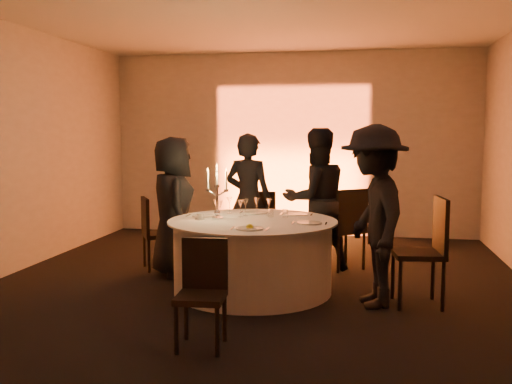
% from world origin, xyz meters
% --- Properties ---
extents(floor, '(7.00, 7.00, 0.00)m').
position_xyz_m(floor, '(0.00, 0.00, 0.00)').
color(floor, black).
rests_on(floor, ground).
extents(ceiling, '(7.00, 7.00, 0.00)m').
position_xyz_m(ceiling, '(0.00, 0.00, 3.00)').
color(ceiling, white).
rests_on(ceiling, wall_back).
extents(wall_back, '(7.00, 0.00, 7.00)m').
position_xyz_m(wall_back, '(0.00, 3.50, 1.50)').
color(wall_back, '#BAB5AD').
rests_on(wall_back, floor).
extents(wall_front, '(7.00, 0.00, 7.00)m').
position_xyz_m(wall_front, '(0.00, -3.50, 1.50)').
color(wall_front, '#BAB5AD').
rests_on(wall_front, floor).
extents(uplighter_fixture, '(0.25, 0.12, 0.10)m').
position_xyz_m(uplighter_fixture, '(0.00, 3.20, 0.05)').
color(uplighter_fixture, black).
rests_on(uplighter_fixture, floor).
extents(banquet_table, '(1.80, 1.80, 0.77)m').
position_xyz_m(banquet_table, '(0.00, 0.00, 0.38)').
color(banquet_table, black).
rests_on(banquet_table, floor).
extents(chair_left, '(0.54, 0.54, 0.90)m').
position_xyz_m(chair_left, '(-1.39, 0.75, 0.50)').
color(chair_left, black).
rests_on(chair_left, floor).
extents(chair_back_left, '(0.45, 0.45, 0.94)m').
position_xyz_m(chair_back_left, '(-0.15, 1.45, 0.53)').
color(chair_back_left, black).
rests_on(chair_back_left, floor).
extents(chair_back_right, '(0.62, 0.62, 1.01)m').
position_xyz_m(chair_back_right, '(0.96, 1.15, 0.57)').
color(chair_back_right, black).
rests_on(chair_back_right, floor).
extents(chair_right, '(0.52, 0.52, 1.07)m').
position_xyz_m(chair_right, '(1.78, -0.19, 0.61)').
color(chair_right, black).
rests_on(chair_right, floor).
extents(chair_front, '(0.39, 0.40, 0.85)m').
position_xyz_m(chair_front, '(-0.11, -1.59, 0.48)').
color(chair_front, black).
rests_on(chair_front, floor).
extents(guest_left, '(0.83, 0.95, 1.65)m').
position_xyz_m(guest_left, '(-1.05, 0.52, 0.82)').
color(guest_left, black).
rests_on(guest_left, floor).
extents(guest_back_left, '(0.69, 0.53, 1.69)m').
position_xyz_m(guest_back_left, '(-0.28, 1.19, 0.84)').
color(guest_back_left, black).
rests_on(guest_back_left, floor).
extents(guest_back_right, '(1.07, 0.99, 1.75)m').
position_xyz_m(guest_back_right, '(0.59, 1.07, 0.88)').
color(guest_back_right, black).
rests_on(guest_back_right, floor).
extents(guest_right, '(0.89, 1.26, 1.78)m').
position_xyz_m(guest_right, '(1.25, -0.28, 0.89)').
color(guest_right, black).
rests_on(guest_right, floor).
extents(plate_left, '(0.36, 0.25, 0.01)m').
position_xyz_m(plate_left, '(-0.59, 0.17, 0.78)').
color(plate_left, silver).
rests_on(plate_left, banquet_table).
extents(plate_back_left, '(0.36, 0.27, 0.01)m').
position_xyz_m(plate_back_left, '(-0.06, 0.52, 0.78)').
color(plate_back_left, silver).
rests_on(plate_back_left, banquet_table).
extents(plate_back_right, '(0.35, 0.24, 0.01)m').
position_xyz_m(plate_back_right, '(0.41, 0.47, 0.78)').
color(plate_back_right, silver).
rests_on(plate_back_right, banquet_table).
extents(plate_right, '(0.36, 0.25, 0.01)m').
position_xyz_m(plate_right, '(0.61, -0.12, 0.78)').
color(plate_right, silver).
rests_on(plate_right, banquet_table).
extents(plate_front, '(0.35, 0.27, 0.08)m').
position_xyz_m(plate_front, '(0.08, -0.56, 0.79)').
color(plate_front, silver).
rests_on(plate_front, banquet_table).
extents(coffee_cup, '(0.11, 0.11, 0.07)m').
position_xyz_m(coffee_cup, '(-0.56, -0.07, 0.80)').
color(coffee_cup, silver).
rests_on(coffee_cup, banquet_table).
extents(candelabra, '(0.25, 0.12, 0.60)m').
position_xyz_m(candelabra, '(-0.39, 0.02, 0.98)').
color(candelabra, silver).
rests_on(candelabra, banquet_table).
extents(wine_glass_a, '(0.07, 0.07, 0.19)m').
position_xyz_m(wine_glass_a, '(-0.13, 0.27, 0.91)').
color(wine_glass_a, white).
rests_on(wine_glass_a, banquet_table).
extents(wine_glass_b, '(0.07, 0.07, 0.19)m').
position_xyz_m(wine_glass_b, '(-0.44, 0.15, 0.91)').
color(wine_glass_b, white).
rests_on(wine_glass_b, banquet_table).
extents(wine_glass_c, '(0.07, 0.07, 0.19)m').
position_xyz_m(wine_glass_c, '(-0.38, 0.08, 0.91)').
color(wine_glass_c, white).
rests_on(wine_glass_c, banquet_table).
extents(wine_glass_d, '(0.07, 0.07, 0.19)m').
position_xyz_m(wine_glass_d, '(-0.17, 0.19, 0.91)').
color(wine_glass_d, white).
rests_on(wine_glass_d, banquet_table).
extents(wine_glass_e, '(0.07, 0.07, 0.19)m').
position_xyz_m(wine_glass_e, '(-0.03, 0.41, 0.91)').
color(wine_glass_e, white).
rests_on(wine_glass_e, banquet_table).
extents(wine_glass_f, '(0.07, 0.07, 0.19)m').
position_xyz_m(wine_glass_f, '(-0.35, 0.45, 0.91)').
color(wine_glass_f, white).
rests_on(wine_glass_f, banquet_table).
extents(wine_glass_g, '(0.07, 0.07, 0.19)m').
position_xyz_m(wine_glass_g, '(0.12, 0.33, 0.91)').
color(wine_glass_g, white).
rests_on(wine_glass_g, banquet_table).
extents(tumbler_a, '(0.07, 0.07, 0.09)m').
position_xyz_m(tumbler_a, '(0.32, 0.25, 0.82)').
color(tumbler_a, white).
rests_on(tumbler_a, banquet_table).
extents(tumbler_b, '(0.07, 0.07, 0.09)m').
position_xyz_m(tumbler_b, '(0.15, 0.25, 0.82)').
color(tumbler_b, white).
rests_on(tumbler_b, banquet_table).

